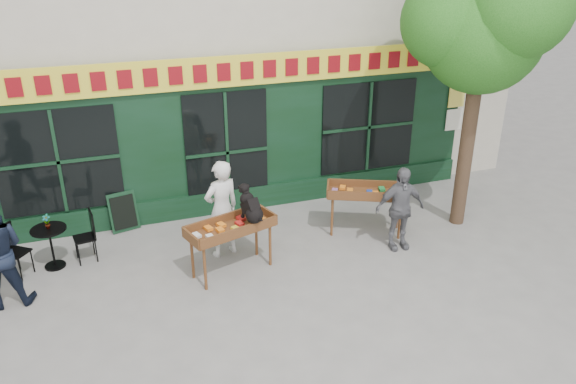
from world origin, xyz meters
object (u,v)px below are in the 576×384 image
book_cart_center (231,230)px  man_right (400,208)px  woman (222,209)px  bistro_table (50,240)px  dog (251,203)px  book_cart_right (367,194)px

book_cart_center → man_right: 3.14m
book_cart_center → woman: 0.66m
book_cart_center → woman: bearing=72.8°
man_right → bistro_table: man_right is taller
book_cart_center → dog: bearing=-25.3°
dog → book_cart_right: bearing=-3.4°
book_cart_right → man_right: man_right is taller
woman → book_cart_center: bearing=72.8°
woman → dog: bearing=99.4°
book_cart_center → dog: (0.35, -0.05, 0.47)m
dog → book_cart_right: dog is taller
woman → bistro_table: 3.02m
book_cart_center → bistro_table: (-2.95, 1.19, -0.28)m
bistro_table → woman: bearing=-10.4°
dog → bistro_table: 3.60m
dog → man_right: man_right is taller
book_cart_right → bistro_table: size_ratio=2.13×
dog → man_right: size_ratio=0.37×
dog → man_right: 2.83m
book_cart_center → man_right: man_right is taller
book_cart_center → book_cart_right: 2.89m
woman → bistro_table: (-2.95, 0.54, -0.37)m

